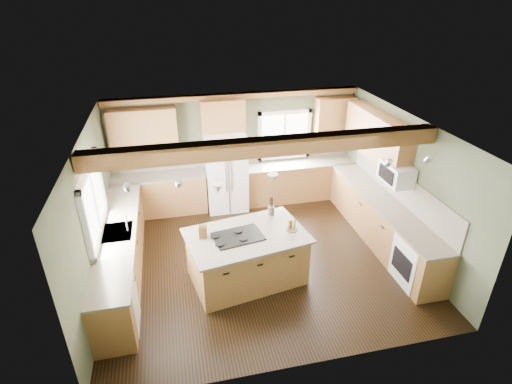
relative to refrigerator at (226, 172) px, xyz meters
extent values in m
plane|color=black|center=(0.30, -2.12, -0.90)|extent=(5.60, 5.60, 0.00)
plane|color=silver|center=(0.30, -2.12, 1.70)|extent=(5.60, 5.60, 0.00)
plane|color=#404631|center=(0.30, 0.38, 0.40)|extent=(5.60, 0.00, 5.60)
plane|color=#404631|center=(-2.50, -2.12, 0.40)|extent=(0.00, 5.00, 5.00)
plane|color=#404631|center=(3.10, -2.12, 0.40)|extent=(0.00, 5.00, 5.00)
cube|color=brown|center=(0.30, -2.65, 1.57)|extent=(5.55, 0.26, 0.26)
cube|color=brown|center=(0.30, 0.28, 1.64)|extent=(5.55, 0.20, 0.10)
cube|color=brown|center=(0.30, 0.36, 0.31)|extent=(5.58, 0.03, 0.58)
cube|color=brown|center=(3.08, -2.07, 0.31)|extent=(0.03, 3.70, 0.58)
cube|color=brown|center=(-1.49, 0.08, -0.46)|extent=(2.02, 0.60, 0.88)
cube|color=brown|center=(-1.49, 0.08, 0.00)|extent=(2.06, 0.64, 0.04)
cube|color=brown|center=(1.79, 0.08, -0.46)|extent=(2.62, 0.60, 0.88)
cube|color=brown|center=(1.79, 0.08, 0.00)|extent=(2.66, 0.64, 0.04)
cube|color=brown|center=(-2.20, -2.07, -0.46)|extent=(0.60, 3.70, 0.88)
cube|color=brown|center=(-2.20, -2.07, 0.00)|extent=(0.64, 3.74, 0.04)
cube|color=brown|center=(2.80, -2.07, -0.46)|extent=(0.60, 3.70, 0.88)
cube|color=brown|center=(2.80, -2.07, 0.00)|extent=(0.64, 3.74, 0.04)
cube|color=brown|center=(-1.69, 0.21, 1.05)|extent=(1.40, 0.35, 0.90)
cube|color=brown|center=(0.00, 0.21, 1.25)|extent=(0.96, 0.35, 0.70)
cube|color=brown|center=(2.92, -1.22, 1.05)|extent=(0.35, 2.20, 0.90)
cube|color=brown|center=(2.60, 0.21, 1.05)|extent=(0.90, 0.35, 0.90)
cube|color=white|center=(-2.48, -2.07, 0.65)|extent=(0.04, 1.60, 1.05)
cube|color=white|center=(1.45, 0.36, 0.65)|extent=(1.10, 0.04, 1.00)
cube|color=#262628|center=(-2.20, -2.07, 0.01)|extent=(0.50, 0.65, 0.03)
cylinder|color=#B2B2B7|center=(-2.02, -2.07, 0.15)|extent=(0.02, 0.02, 0.28)
cube|color=white|center=(-2.19, -3.37, -0.47)|extent=(0.60, 0.60, 0.84)
cube|color=white|center=(2.79, -3.37, -0.47)|extent=(0.60, 0.72, 0.84)
cube|color=white|center=(2.88, -2.17, 0.65)|extent=(0.40, 0.70, 0.38)
cone|color=#B2B2B7|center=(-0.52, -2.73, 0.98)|extent=(0.18, 0.18, 0.16)
cone|color=#B2B2B7|center=(0.40, -2.56, 0.98)|extent=(0.18, 0.18, 0.16)
cube|color=white|center=(0.00, 0.00, 0.00)|extent=(0.90, 0.74, 1.80)
cube|color=brown|center=(-0.06, -2.65, -0.46)|extent=(2.03, 1.45, 0.88)
cube|color=brown|center=(-0.06, -2.65, 0.00)|extent=(2.18, 1.59, 0.04)
cube|color=black|center=(-0.21, -2.67, 0.03)|extent=(0.89, 0.67, 0.02)
cube|color=brown|center=(-0.78, -2.57, 0.13)|extent=(0.14, 0.12, 0.22)
cylinder|color=#423934|center=(0.51, -2.08, 0.10)|extent=(0.14, 0.14, 0.16)
camera|label=1|loc=(-1.13, -8.16, 3.74)|focal=28.00mm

